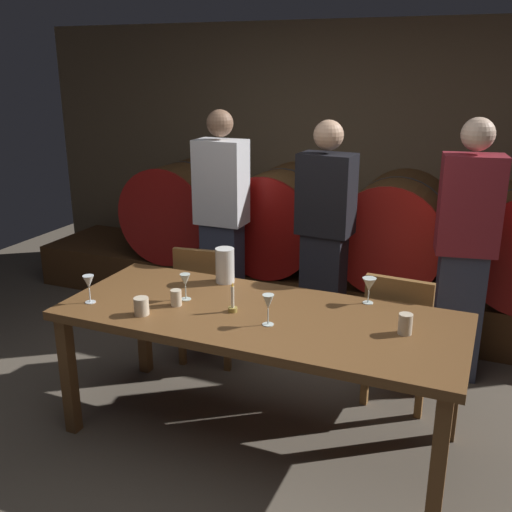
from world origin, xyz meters
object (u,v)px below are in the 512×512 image
Objects in this scene: wine_barrel_center_left at (283,217)px; cup_right at (405,324)px; wine_barrel_center_right at (397,229)px; chair_right at (399,333)px; wine_glass_far_right at (369,285)px; wine_barrel_far_left at (186,207)px; guest_left at (222,222)px; chair_left at (208,298)px; guest_right at (465,251)px; cup_left at (141,306)px; wine_glass_center_right at (268,303)px; cup_center at (176,298)px; guest_center at (325,239)px; dining_table at (259,325)px; candle_center at (233,304)px; wine_glass_center_left at (185,281)px; wine_glass_far_left at (89,283)px; pitcher at (225,265)px.

wine_barrel_center_left is 2.31m from cup_right.
wine_barrel_center_right reaches higher than chair_right.
wine_barrel_center_right is 6.15× the size of wine_glass_far_right.
wine_barrel_far_left is 0.53× the size of guest_left.
guest_right is at bearing -171.39° from chair_left.
wine_barrel_center_left is 2.18m from cup_left.
guest_right reaches higher than wine_barrel_far_left.
chair_left reaches higher than cup_left.
wine_glass_center_right reaches higher than chair_left.
cup_center is 1.25m from cup_right.
wine_barrel_center_left is at bearing 92.96° from cup_center.
wine_barrel_center_left is 9.62× the size of cup_left.
chair_right is 1.58m from cup_left.
guest_center reaches higher than wine_barrel_center_left.
cup_center is (-0.99, -0.45, -0.06)m from wine_glass_far_right.
cup_right is at bearing 148.63° from chair_left.
guest_left is at bearing 123.77° from dining_table.
cup_left is at bearing 99.64° from guest_left.
candle_center is 0.34m from wine_glass_center_left.
chair_right is at bearing 44.10° from dining_table.
guest_left is 1.61m from wine_glass_far_right.
guest_center is 1.30m from wine_glass_center_right.
cup_center is (0.11, 0.18, -0.00)m from cup_left.
wine_glass_far_right is at bearing 30.06° from cup_left.
guest_left is (-0.16, 0.56, 0.41)m from chair_left.
guest_left reaches higher than cup_left.
dining_table is 1.51m from guest_left.
guest_right is 1.14m from cup_right.
chair_left is 0.86m from cup_center.
wine_barrel_far_left is at bearing 180.00° from wine_barrel_center_left.
chair_right is 1.88m from wine_glass_far_left.
wine_barrel_far_left reaches higher than cup_left.
chair_right is (2.19, -1.27, -0.31)m from wine_barrel_far_left.
chair_right is 5.42× the size of wine_glass_far_left.
wine_barrel_far_left reaches higher than cup_center.
wine_barrel_center_left reaches higher than wine_glass_center_left.
wine_glass_far_right is at bearing -37.16° from wine_barrel_far_left.
wine_glass_far_right is (1.35, -0.88, -0.02)m from guest_left.
guest_center is (0.60, -0.74, 0.07)m from wine_barrel_center_left.
cup_center is (1.05, -2.00, 0.01)m from wine_barrel_far_left.
wine_barrel_center_right is 1.91m from cup_right.
wine_barrel_far_left is 1.05× the size of chair_right.
wine_barrel_far_left is 2.18m from wine_glass_center_left.
wine_glass_center_left is at bearing -178.71° from cup_right.
cup_left is at bearing -107.65° from pitcher.
cup_left is at bearing -112.20° from wine_glass_center_left.
wine_glass_center_left is (-0.32, 0.06, 0.07)m from candle_center.
cup_left is at bearing 32.22° from guest_right.
wine_glass_far_right is 1.65× the size of cup_center.
guest_left is 1.46m from candle_center.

